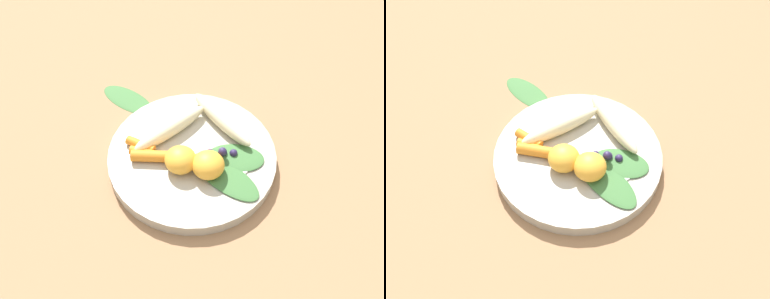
# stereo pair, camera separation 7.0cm
# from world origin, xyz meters

# --- Properties ---
(ground_plane) EXTENTS (2.40, 2.40, 0.00)m
(ground_plane) POSITION_xyz_m (0.00, 0.00, 0.00)
(ground_plane) COLOR #99704C
(bowl) EXTENTS (0.28, 0.28, 0.02)m
(bowl) POSITION_xyz_m (0.00, 0.00, 0.01)
(bowl) COLOR #B2AD9E
(bowl) RESTS_ON ground_plane
(banana_peeled_left) EXTENTS (0.12, 0.13, 0.03)m
(banana_peeled_left) POSITION_xyz_m (-0.04, -0.04, 0.04)
(banana_peeled_left) COLOR beige
(banana_peeled_left) RESTS_ON bowl
(banana_peeled_right) EXTENTS (0.13, 0.12, 0.03)m
(banana_peeled_right) POSITION_xyz_m (-0.07, 0.05, 0.04)
(banana_peeled_right) COLOR beige
(banana_peeled_right) RESTS_ON bowl
(orange_segment_near) EXTENTS (0.05, 0.05, 0.04)m
(orange_segment_near) POSITION_xyz_m (0.04, 0.03, 0.04)
(orange_segment_near) COLOR #F4A833
(orange_segment_near) RESTS_ON bowl
(orange_segment_far) EXTENTS (0.05, 0.05, 0.04)m
(orange_segment_far) POSITION_xyz_m (0.03, -0.02, 0.04)
(orange_segment_far) COLOR #F4A833
(orange_segment_far) RESTS_ON bowl
(carrot_front) EXTENTS (0.03, 0.05, 0.02)m
(carrot_front) POSITION_xyz_m (-0.01, -0.09, 0.03)
(carrot_front) COLOR orange
(carrot_front) RESTS_ON bowl
(carrot_mid_left) EXTENTS (0.03, 0.06, 0.01)m
(carrot_mid_left) POSITION_xyz_m (0.01, -0.07, 0.03)
(carrot_mid_left) COLOR orange
(carrot_mid_left) RESTS_ON bowl
(carrot_mid_right) EXTENTS (0.02, 0.07, 0.02)m
(carrot_mid_right) POSITION_xyz_m (0.02, -0.07, 0.03)
(carrot_mid_right) COLOR orange
(carrot_mid_right) RESTS_ON bowl
(blueberry_pile) EXTENTS (0.04, 0.05, 0.03)m
(blueberry_pile) POSITION_xyz_m (0.01, 0.04, 0.03)
(blueberry_pile) COLOR #2D234C
(blueberry_pile) RESTS_ON bowl
(coconut_shred_patch) EXTENTS (0.05, 0.05, 0.00)m
(coconut_shred_patch) POSITION_xyz_m (0.02, 0.07, 0.02)
(coconut_shred_patch) COLOR white
(coconut_shred_patch) RESTS_ON bowl
(kale_leaf_left) EXTENTS (0.12, 0.14, 0.00)m
(kale_leaf_left) POSITION_xyz_m (0.04, 0.06, 0.03)
(kale_leaf_left) COLOR #3D7038
(kale_leaf_left) RESTS_ON bowl
(kale_leaf_right) EXTENTS (0.06, 0.10, 0.00)m
(kale_leaf_right) POSITION_xyz_m (0.01, 0.07, 0.03)
(kale_leaf_right) COLOR #3D7038
(kale_leaf_right) RESTS_ON bowl
(kale_leaf_stray) EXTENTS (0.10, 0.12, 0.01)m
(kale_leaf_stray) POSITION_xyz_m (-0.14, -0.13, 0.00)
(kale_leaf_stray) COLOR #3D7038
(kale_leaf_stray) RESTS_ON ground_plane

